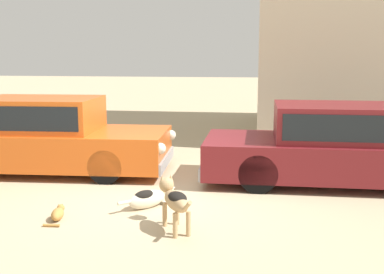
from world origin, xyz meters
name	(u,v)px	position (x,y,z in m)	size (l,w,h in m)	color
ground_plane	(161,193)	(0.00, 0.00, 0.00)	(80.00, 80.00, 0.00)	tan
parked_sedan_nearest	(43,135)	(-2.53, 1.15, 0.70)	(4.93, 2.04, 1.41)	#D15619
parked_sedan_second	(339,144)	(2.93, 1.07, 0.68)	(4.80, 1.85, 1.37)	maroon
stray_dog_spotted	(175,199)	(0.52, -1.58, 0.41)	(0.59, 1.00, 0.63)	tan
stray_dog_tan	(150,197)	(0.00, -0.74, 0.16)	(0.74, 0.78, 0.36)	beige
stray_cat	(58,214)	(-1.13, -1.43, 0.08)	(0.25, 0.55, 0.16)	#B77F3D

